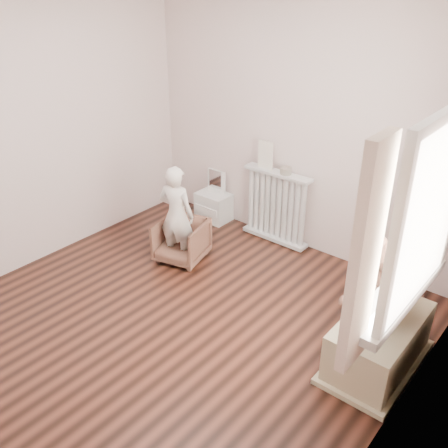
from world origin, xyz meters
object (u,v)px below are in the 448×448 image
Objects in this scene: armchair at (181,241)px; toy_vanity at (214,198)px; teddy_bear at (386,283)px; child at (177,215)px; toy_bench at (379,343)px; radiator at (276,208)px; plush_cat at (416,258)px.

toy_vanity is at bearing 95.88° from armchair.
teddy_bear reaches higher than armchair.
toy_bench is at bearing 162.39° from child.
toy_vanity is at bearing -177.97° from radiator.
toy_vanity is at bearing 164.76° from plush_cat.
toy_bench is at bearing -68.90° from teddy_bear.
child is at bearing -70.59° from toy_vanity.
child is 2.21m from toy_bench.
toy_bench is (1.67, -1.09, -0.19)m from radiator.
toy_vanity is 2.95m from plush_cat.
teddy_bear reaches higher than toy_vanity.
toy_bench is at bearing -18.92° from armchair.
teddy_bear is at bearing -21.67° from toy_vanity.
child reaches higher than teddy_bear.
radiator is 1.33× the size of toy_vanity.
armchair is 2.17m from teddy_bear.
toy_vanity is at bearing 157.13° from toy_bench.
child reaches higher than toy_bench.
toy_bench is at bearing -177.34° from plush_cat.
child is at bearing 176.93° from toy_bench.
plush_cat reaches higher than radiator.
toy_vanity is 2.67m from teddy_bear.
plush_cat is (0.20, -0.09, 0.33)m from teddy_bear.
plush_cat is at bearing -31.33° from radiator.
plush_cat reaches higher than armchair.
teddy_bear is (1.61, -1.01, 0.28)m from radiator.
radiator reaches higher than toy_bench.
plush_cat reaches higher than child.
teddy_bear reaches higher than toy_bench.
radiator is 2.20m from plush_cat.
armchair is at bearing 175.62° from toy_bench.
teddy_bear is at bearing -31.99° from radiator.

